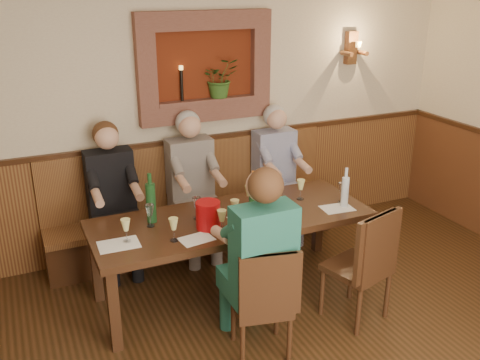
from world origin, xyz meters
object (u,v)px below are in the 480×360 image
object	(u,v)px
dining_table	(232,224)
person_bench_mid	(194,198)
bench	(196,219)
person_bench_left	(115,212)
chair_near_left	(261,323)
chair_near_right	(357,286)
spittoon_bucket	(208,215)
person_chair_front	(257,276)
water_bottle	(345,191)
wine_bottle_green_b	(151,202)
person_bench_right	(277,185)
wine_bottle_green_a	(253,197)

from	to	relation	value
dining_table	person_bench_mid	distance (m)	0.84
dining_table	bench	bearing A→B (deg)	90.00
person_bench_left	chair_near_left	bearing A→B (deg)	-67.40
chair_near_right	spittoon_bucket	world-z (taller)	chair_near_right
bench	person_bench_mid	xyz separation A→B (m)	(-0.05, -0.11, 0.29)
person_chair_front	water_bottle	bearing A→B (deg)	26.39
bench	person_bench_left	bearing A→B (deg)	-172.77
dining_table	wine_bottle_green_b	bearing A→B (deg)	164.85
person_bench_left	spittoon_bucket	bearing A→B (deg)	-59.09
person_bench_right	wine_bottle_green_a	xyz separation A→B (m)	(-0.70, -0.86, 0.31)
chair_near_right	wine_bottle_green_a	distance (m)	1.14
person_bench_left	wine_bottle_green_b	xyz separation A→B (m)	(0.19, -0.66, 0.33)
chair_near_right	wine_bottle_green_b	size ratio (longest dim) A/B	2.33
chair_near_right	person_bench_mid	xyz separation A→B (m)	(-0.84, 1.60, 0.32)
spittoon_bucket	wine_bottle_green_a	world-z (taller)	wine_bottle_green_a
chair_near_right	water_bottle	bearing A→B (deg)	52.97
person_bench_mid	spittoon_bucket	bearing A→B (deg)	-102.38
chair_near_right	person_bench_left	size ratio (longest dim) A/B	0.69
wine_bottle_green_a	water_bottle	world-z (taller)	wine_bottle_green_a
wine_bottle_green_a	person_bench_left	bearing A→B (deg)	140.02
bench	chair_near_right	xyz separation A→B (m)	(0.79, -1.71, -0.04)
person_bench_mid	person_chair_front	distance (m)	1.61
chair_near_left	wine_bottle_green_b	bearing A→B (deg)	128.89
person_chair_front	dining_table	bearing A→B (deg)	80.36
chair_near_left	spittoon_bucket	bearing A→B (deg)	112.33
bench	spittoon_bucket	size ratio (longest dim) A/B	13.14
chair_near_right	person_bench_right	xyz separation A→B (m)	(0.10, 1.60, 0.31)
person_chair_front	chair_near_right	bearing A→B (deg)	0.63
person_bench_right	dining_table	bearing A→B (deg)	-136.75
chair_near_right	spittoon_bucket	bearing A→B (deg)	132.77
chair_near_right	person_chair_front	size ratio (longest dim) A/B	0.67
person_bench_left	person_chair_front	bearing A→B (deg)	-66.25
wine_bottle_green_b	chair_near_right	bearing A→B (deg)	-33.14
spittoon_bucket	wine_bottle_green_b	world-z (taller)	wine_bottle_green_b
person_bench_right	water_bottle	world-z (taller)	person_bench_right
chair_near_right	wine_bottle_green_a	xyz separation A→B (m)	(-0.60, 0.74, 0.62)
chair_near_right	person_bench_left	bearing A→B (deg)	119.44
person_bench_mid	spittoon_bucket	distance (m)	1.02
chair_near_left	wine_bottle_green_b	size ratio (longest dim) A/B	2.14
dining_table	person_chair_front	world-z (taller)	person_chair_front
dining_table	chair_near_left	xyz separation A→B (m)	(-0.14, -0.86, -0.41)
person_chair_front	wine_bottle_green_b	world-z (taller)	person_chair_front
chair_near_left	wine_bottle_green_a	world-z (taller)	wine_bottle_green_a
dining_table	chair_near_right	bearing A→B (deg)	-44.05
spittoon_bucket	wine_bottle_green_b	distance (m)	0.50
water_bottle	spittoon_bucket	bearing A→B (deg)	176.18
chair_near_left	wine_bottle_green_a	xyz separation A→B (m)	(0.32, 0.83, 0.64)
person_bench_right	person_chair_front	bearing A→B (deg)	-122.35
spittoon_bucket	wine_bottle_green_b	xyz separation A→B (m)	(-0.39, 0.30, 0.06)
person_bench_mid	person_chair_front	bearing A→B (deg)	-92.84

